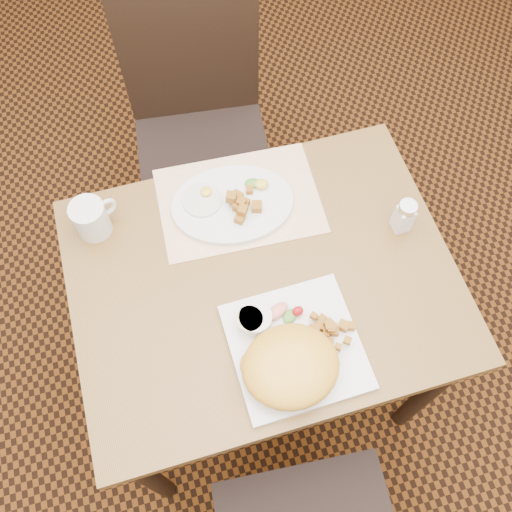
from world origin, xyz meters
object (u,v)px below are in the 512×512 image
(table, at_px, (263,296))
(chair_far, at_px, (199,121))
(plate_square, at_px, (296,347))
(plate_oval, at_px, (233,204))
(salt_shaker, at_px, (404,216))
(coffee_mug, at_px, (91,218))

(table, height_order, chair_far, chair_far)
(plate_square, relative_size, plate_oval, 0.92)
(plate_square, xyz_separation_m, salt_shaker, (0.34, 0.22, 0.04))
(plate_square, height_order, salt_shaker, salt_shaker)
(chair_far, relative_size, plate_oval, 3.19)
(salt_shaker, distance_m, coffee_mug, 0.75)
(plate_oval, bearing_deg, plate_square, -84.78)
(plate_square, distance_m, coffee_mug, 0.57)
(table, bearing_deg, coffee_mug, 145.60)
(salt_shaker, bearing_deg, chair_far, 119.79)
(chair_far, height_order, plate_oval, chair_far)
(table, bearing_deg, salt_shaker, 5.91)
(table, xyz_separation_m, plate_square, (0.02, -0.18, 0.12))
(chair_far, xyz_separation_m, plate_square, (0.03, -0.87, 0.22))
(chair_far, height_order, salt_shaker, chair_far)
(plate_square, bearing_deg, salt_shaker, 33.01)
(plate_oval, bearing_deg, coffee_mug, 174.17)
(table, relative_size, chair_far, 0.93)
(plate_square, bearing_deg, coffee_mug, 131.13)
(chair_far, relative_size, plate_square, 3.46)
(chair_far, distance_m, plate_square, 0.89)
(plate_square, height_order, plate_oval, plate_oval)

